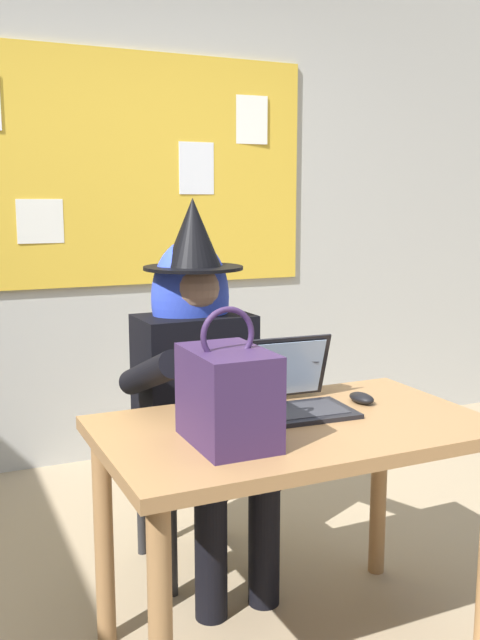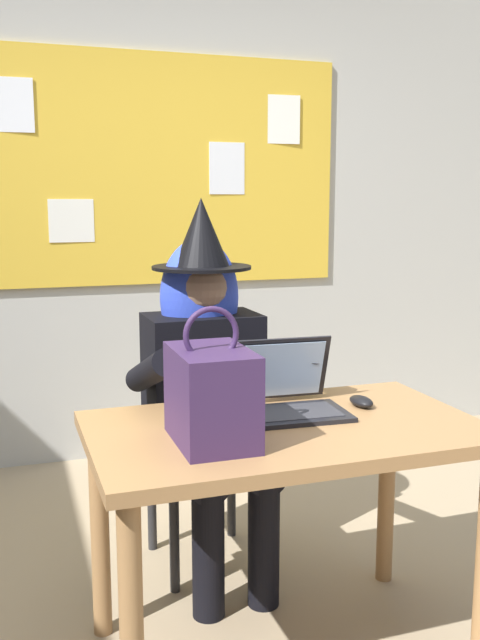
# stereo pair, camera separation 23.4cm
# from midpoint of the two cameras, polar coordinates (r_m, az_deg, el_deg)

# --- Properties ---
(wall_back_bulletin) EXTENTS (5.92, 2.12, 2.93)m
(wall_back_bulletin) POSITION_cam_midpoint_polar(r_m,az_deg,el_deg) (3.84, -7.98, 10.72)
(wall_back_bulletin) COLOR #B2B2AD
(wall_back_bulletin) RESTS_ON ground
(desk_main) EXTENTS (1.16, 0.69, 0.74)m
(desk_main) POSITION_cam_midpoint_polar(r_m,az_deg,el_deg) (2.17, 6.78, -11.11)
(desk_main) COLOR #A37547
(desk_main) RESTS_ON ground
(chair_at_desk) EXTENTS (0.44, 0.44, 0.90)m
(chair_at_desk) POSITION_cam_midpoint_polar(r_m,az_deg,el_deg) (2.80, -0.97, -8.84)
(chair_at_desk) COLOR black
(chair_at_desk) RESTS_ON ground
(person_costumed) EXTENTS (0.60, 0.65, 1.40)m
(person_costumed) POSITION_cam_midpoint_polar(r_m,az_deg,el_deg) (2.61, -0.08, -3.85)
(person_costumed) COLOR black
(person_costumed) RESTS_ON ground
(laptop) EXTENTS (0.34, 0.31, 0.22)m
(laptop) POSITION_cam_midpoint_polar(r_m,az_deg,el_deg) (2.25, 6.93, -6.10)
(laptop) COLOR black
(laptop) RESTS_ON desk_main
(computer_mouse) EXTENTS (0.07, 0.11, 0.03)m
(computer_mouse) POSITION_cam_midpoint_polar(r_m,az_deg,el_deg) (2.35, 12.54, -6.43)
(computer_mouse) COLOR black
(computer_mouse) RESTS_ON desk_main
(handbag) EXTENTS (0.20, 0.30, 0.38)m
(handbag) POSITION_cam_midpoint_polar(r_m,az_deg,el_deg) (1.94, 1.17, -6.05)
(handbag) COLOR #38234C
(handbag) RESTS_ON desk_main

